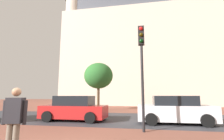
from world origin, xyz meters
name	(u,v)px	position (x,y,z in m)	size (l,w,h in m)	color
ground_plane	(115,114)	(0.00, 10.00, 0.00)	(120.00, 120.00, 0.00)	brown
street_asphalt_strip	(109,118)	(0.00, 7.66, 0.00)	(120.00, 7.01, 0.00)	#38383D
landmark_building	(146,53)	(3.40, 28.71, 10.09)	(29.68, 15.34, 33.67)	beige
person_skater	(14,119)	(-0.81, -0.20, 0.96)	(0.60, 0.34, 1.73)	#706656
car_white	(174,110)	(4.09, 6.12, 0.73)	(4.07, 2.11, 1.53)	silver
car_red	(75,109)	(-1.92, 6.12, 0.72)	(4.01, 1.99, 1.53)	red
traffic_light_pole	(142,56)	(2.35, 3.54, 3.32)	(0.28, 0.34, 4.76)	black
tree_curb_far	(99,76)	(-2.46, 13.81, 3.76)	(3.22, 3.22, 5.22)	brown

